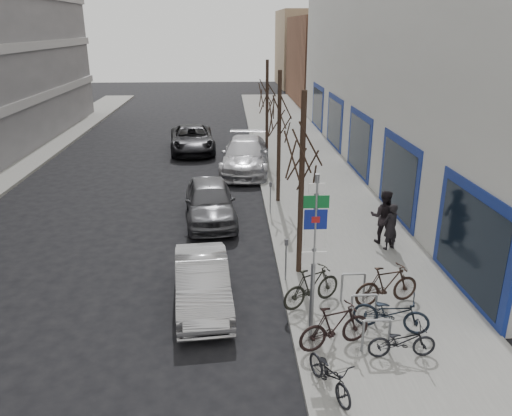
{
  "coord_description": "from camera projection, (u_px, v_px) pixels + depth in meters",
  "views": [
    {
      "loc": [
        0.59,
        -9.87,
        7.08
      ],
      "look_at": [
        1.34,
        4.04,
        2.0
      ],
      "focal_mm": 35.0,
      "sensor_mm": 36.0,
      "label": 1
    }
  ],
  "objects": [
    {
      "name": "meter_mid",
      "position": [
        270.0,
        195.0,
        19.42
      ],
      "size": [
        0.1,
        0.08,
        1.27
      ],
      "color": "gray",
      "rests_on": "sidewalk_east"
    },
    {
      "name": "bike_far_inner",
      "position": [
        387.0,
        285.0,
        13.07
      ],
      "size": [
        1.93,
        0.98,
        1.13
      ],
      "primitive_type": "imported",
      "rotation": [
        0.0,
        0.0,
        1.81
      ],
      "color": "black",
      "rests_on": "sidewalk_east"
    },
    {
      "name": "tree_near",
      "position": [
        303.0,
        142.0,
        13.67
      ],
      "size": [
        1.8,
        1.8,
        5.5
      ],
      "color": "black",
      "rests_on": "ground"
    },
    {
      "name": "tree_far",
      "position": [
        267.0,
        88.0,
        25.86
      ],
      "size": [
        1.8,
        1.8,
        5.5
      ],
      "color": "black",
      "rests_on": "ground"
    },
    {
      "name": "sidewalk_east",
      "position": [
        322.0,
        201.0,
        21.24
      ],
      "size": [
        5.0,
        70.0,
        0.15
      ],
      "primitive_type": "cube",
      "color": "slate",
      "rests_on": "ground"
    },
    {
      "name": "bike_mid_curb",
      "position": [
        392.0,
        310.0,
        11.94
      ],
      "size": [
        1.88,
        1.14,
        1.1
      ],
      "primitive_type": "imported",
      "rotation": [
        0.0,
        0.0,
        1.21
      ],
      "color": "black",
      "rests_on": "sidewalk_east"
    },
    {
      "name": "parked_car_back",
      "position": [
        245.0,
        155.0,
        25.65
      ],
      "size": [
        2.87,
        6.01,
        1.69
      ],
      "primitive_type": "imported",
      "rotation": [
        0.0,
        0.0,
        -0.09
      ],
      "color": "#B7B7BC",
      "rests_on": "ground"
    },
    {
      "name": "highway_sign_pole",
      "position": [
        314.0,
        251.0,
        10.92
      ],
      "size": [
        0.55,
        0.1,
        4.2
      ],
      "color": "gray",
      "rests_on": "ground"
    },
    {
      "name": "meter_front",
      "position": [
        286.0,
        255.0,
        14.26
      ],
      "size": [
        0.1,
        0.08,
        1.27
      ],
      "color": "gray",
      "rests_on": "sidewalk_east"
    },
    {
      "name": "bike_near_left",
      "position": [
        330.0,
        371.0,
        9.92
      ],
      "size": [
        0.99,
        1.62,
        0.95
      ],
      "primitive_type": "imported",
      "rotation": [
        0.0,
        0.0,
        0.36
      ],
      "color": "black",
      "rests_on": "sidewalk_east"
    },
    {
      "name": "brick_building_far",
      "position": [
        356.0,
        60.0,
        48.47
      ],
      "size": [
        12.0,
        14.0,
        8.0
      ],
      "primitive_type": "cube",
      "color": "brown",
      "rests_on": "ground"
    },
    {
      "name": "parked_car_front",
      "position": [
        202.0,
        282.0,
        13.29
      ],
      "size": [
        1.76,
        4.12,
        1.32
      ],
      "primitive_type": "imported",
      "rotation": [
        0.0,
        0.0,
        0.09
      ],
      "color": "#A5A6AA",
      "rests_on": "ground"
    },
    {
      "name": "bike_near_right",
      "position": [
        335.0,
        326.0,
        11.29
      ],
      "size": [
        1.89,
        1.07,
        1.1
      ],
      "primitive_type": "imported",
      "rotation": [
        0.0,
        0.0,
        1.89
      ],
      "color": "black",
      "rests_on": "sidewalk_east"
    },
    {
      "name": "bike_far_curb",
      "position": [
        402.0,
        338.0,
        10.98
      ],
      "size": [
        1.53,
        0.47,
        0.93
      ],
      "primitive_type": "imported",
      "rotation": [
        0.0,
        0.0,
        1.57
      ],
      "color": "black",
      "rests_on": "sidewalk_east"
    },
    {
      "name": "parked_car_mid",
      "position": [
        210.0,
        201.0,
        19.12
      ],
      "size": [
        2.26,
        4.76,
        1.57
      ],
      "primitive_type": "imported",
      "rotation": [
        0.0,
        0.0,
        0.09
      ],
      "color": "#4E4E54",
      "rests_on": "ground"
    },
    {
      "name": "tree_mid",
      "position": [
        279.0,
        106.0,
        19.76
      ],
      "size": [
        1.8,
        1.8,
        5.5
      ],
      "color": "black",
      "rests_on": "ground"
    },
    {
      "name": "pedestrian_far",
      "position": [
        384.0,
        216.0,
        16.73
      ],
      "size": [
        0.81,
        0.68,
        1.87
      ],
      "primitive_type": "imported",
      "rotation": [
        0.0,
        0.0,
        2.78
      ],
      "color": "black",
      "rests_on": "sidewalk_east"
    },
    {
      "name": "tan_building_far",
      "position": [
        331.0,
        49.0,
        62.4
      ],
      "size": [
        13.0,
        12.0,
        9.0
      ],
      "primitive_type": "cube",
      "color": "#937A5B",
      "rests_on": "ground"
    },
    {
      "name": "meter_back",
      "position": [
        261.0,
        159.0,
        24.59
      ],
      "size": [
        0.1,
        0.08,
        1.27
      ],
      "color": "gray",
      "rests_on": "sidewalk_east"
    },
    {
      "name": "bike_rack",
      "position": [
        364.0,
        306.0,
        12.19
      ],
      "size": [
        0.66,
        2.26,
        0.83
      ],
      "color": "gray",
      "rests_on": "sidewalk_east"
    },
    {
      "name": "bike_mid_inner",
      "position": [
        312.0,
        286.0,
        13.04
      ],
      "size": [
        1.85,
        1.34,
        1.1
      ],
      "primitive_type": "imported",
      "rotation": [
        0.0,
        0.0,
        2.07
      ],
      "color": "black",
      "rests_on": "sidewalk_east"
    },
    {
      "name": "pedestrian_near",
      "position": [
        391.0,
        227.0,
        16.26
      ],
      "size": [
        0.68,
        0.59,
        1.57
      ],
      "primitive_type": "imported",
      "rotation": [
        0.0,
        0.0,
        3.59
      ],
      "color": "black",
      "rests_on": "sidewalk_east"
    },
    {
      "name": "lane_car",
      "position": [
        192.0,
        139.0,
        29.8
      ],
      "size": [
        3.05,
        5.69,
        1.52
      ],
      "primitive_type": "imported",
      "rotation": [
        0.0,
        0.0,
        0.1
      ],
      "color": "black",
      "rests_on": "ground"
    },
    {
      "name": "ground",
      "position": [
        208.0,
        348.0,
        11.65
      ],
      "size": [
        120.0,
        120.0,
        0.0
      ],
      "primitive_type": "plane",
      "color": "black",
      "rests_on": "ground"
    }
  ]
}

